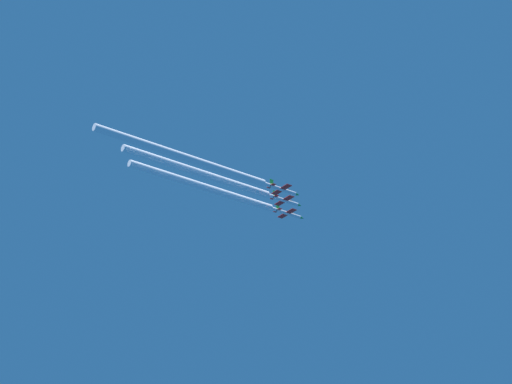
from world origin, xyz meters
TOP-DOWN VIEW (x-y plane):
  - jet_lead at (-8.00, 7.56)m, footprint 7.90×11.50m
  - jet_second_echelon at (0.13, 0.20)m, footprint 7.90×11.50m
  - jet_third_echelon at (8.20, -6.97)m, footprint 7.90×11.50m
  - smoke_trail_lead at (-8.00, -24.12)m, footprint 2.19×52.84m
  - smoke_trail_second_echelon at (0.13, -31.12)m, footprint 2.19×52.10m
  - smoke_trail_third_echelon at (8.20, -41.26)m, footprint 2.19×58.05m

SIDE VIEW (x-z plane):
  - smoke_trail_third_echelon at x=8.20m, z-range 137.74..139.93m
  - jet_third_echelon at x=8.20m, z-range 137.48..140.25m
  - smoke_trail_second_echelon at x=0.13m, z-range 139.37..141.56m
  - jet_second_echelon at x=0.13m, z-range 139.11..141.87m
  - smoke_trail_lead at x=-8.00m, z-range 140.15..142.34m
  - jet_lead at x=-8.00m, z-range 139.89..142.66m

